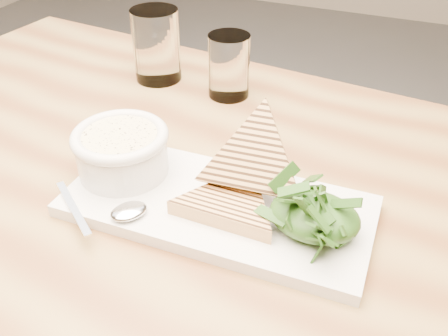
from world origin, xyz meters
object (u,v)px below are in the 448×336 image
at_px(table_top, 151,177).
at_px(soup_bowl, 123,156).
at_px(glass_near, 156,45).
at_px(glass_far, 229,66).
at_px(platter, 217,206).

height_order(table_top, soup_bowl, soup_bowl).
distance_m(glass_near, glass_far, 0.14).
relative_size(glass_near, glass_far, 1.19).
height_order(table_top, platter, platter).
bearing_deg(glass_near, glass_far, -4.10).
bearing_deg(soup_bowl, table_top, 74.93).
bearing_deg(soup_bowl, glass_near, 110.73).
bearing_deg(glass_far, platter, -70.20).
bearing_deg(glass_near, soup_bowl, -69.27).
height_order(platter, glass_near, glass_near).
relative_size(soup_bowl, glass_near, 0.91).
distance_m(soup_bowl, glass_far, 0.27).
relative_size(platter, glass_far, 3.49).
distance_m(table_top, soup_bowl, 0.07).
xyz_separation_m(soup_bowl, glass_far, (0.03, 0.27, 0.01)).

